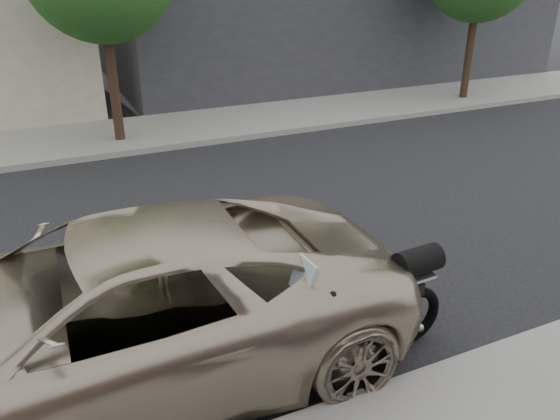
{
  "coord_description": "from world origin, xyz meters",
  "views": [
    {
      "loc": [
        3.82,
        7.67,
        4.26
      ],
      "look_at": [
        0.8,
        1.04,
        0.9
      ],
      "focal_mm": 35.0,
      "sensor_mm": 36.0,
      "label": 1
    }
  ],
  "objects": [
    {
      "name": "far_sidewalk",
      "position": [
        0.0,
        -6.5,
        0.07
      ],
      "size": [
        44.0,
        3.0,
        0.15
      ],
      "primitive_type": "cube",
      "color": "gray",
      "rests_on": "ground"
    },
    {
      "name": "minivan",
      "position": [
        3.5,
        2.6,
        0.89
      ],
      "size": [
        6.41,
        3.01,
        1.77
      ],
      "primitive_type": "imported",
      "rotation": [
        0.0,
        0.0,
        1.56
      ],
      "color": "#C2B197",
      "rests_on": "ground"
    },
    {
      "name": "motorcycle",
      "position": [
        0.81,
        3.43,
        0.67
      ],
      "size": [
        2.47,
        0.89,
        1.56
      ],
      "rotation": [
        0.0,
        0.0,
        0.06
      ],
      "color": "black",
      "rests_on": "ground"
    },
    {
      "name": "ground",
      "position": [
        0.0,
        0.0,
        0.0
      ],
      "size": [
        120.0,
        120.0,
        0.0
      ],
      "primitive_type": "plane",
      "color": "black",
      "rests_on": "ground"
    }
  ]
}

